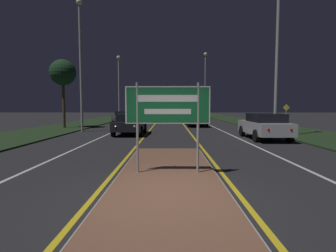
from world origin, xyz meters
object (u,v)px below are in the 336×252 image
object	(u,v)px
car_approaching_0	(130,124)
streetlight_right_near	(278,17)
streetlight_left_far	(119,80)
car_approaching_2	(131,114)
car_receding_0	(264,126)
car_receding_1	(196,119)
warning_sign	(286,113)
highway_sign	(168,109)
car_approaching_1	(123,116)
streetlight_left_near	(80,54)
streetlight_right_far	(205,74)
car_receding_2	(189,114)

from	to	relation	value
car_approaching_0	streetlight_right_near	bearing A→B (deg)	-12.82
streetlight_left_far	car_approaching_2	xyz separation A→B (m)	(0.73, 6.10, -4.71)
car_receding_0	car_approaching_2	bearing A→B (deg)	114.18
car_receding_1	car_approaching_0	distance (m)	9.21
warning_sign	car_receding_1	bearing A→B (deg)	161.59
highway_sign	car_receding_0	distance (m)	9.99
car_approaching_1	highway_sign	bearing A→B (deg)	-77.06
highway_sign	car_receding_0	size ratio (longest dim) A/B	0.54
streetlight_left_near	streetlight_right_far	distance (m)	28.32
highway_sign	car_approaching_1	bearing A→B (deg)	102.94
car_receding_0	car_receding_2	distance (m)	22.24
car_approaching_0	car_approaching_2	world-z (taller)	car_approaching_0
car_approaching_2	streetlight_right_far	bearing A→B (deg)	18.73
highway_sign	streetlight_left_far	world-z (taller)	streetlight_left_far
streetlight_right_near	warning_sign	distance (m)	9.92
streetlight_left_near	streetlight_right_near	bearing A→B (deg)	-17.12
streetlight_right_near	car_approaching_1	distance (m)	20.66
car_receding_1	car_approaching_2	world-z (taller)	car_approaching_2
streetlight_left_far	car_approaching_2	bearing A→B (deg)	83.21
highway_sign	car_receding_2	world-z (taller)	highway_sign
car_approaching_1	car_approaching_0	bearing A→B (deg)	-77.75
streetlight_right_far	streetlight_left_near	bearing A→B (deg)	-116.77
car_receding_0	car_approaching_1	xyz separation A→B (m)	(-11.18, 16.05, -0.06)
car_receding_1	car_approaching_1	distance (m)	10.17
car_receding_2	warning_sign	bearing A→B (deg)	-63.17
highway_sign	car_approaching_2	distance (m)	34.41
streetlight_left_near	streetlight_right_near	distance (m)	13.69
car_approaching_2	car_receding_1	bearing A→B (deg)	-61.13
streetlight_left_near	streetlight_left_far	bearing A→B (deg)	90.19
highway_sign	streetlight_left_near	size ratio (longest dim) A/B	0.25
streetlight_left_near	streetlight_left_far	xyz separation A→B (m)	(-0.05, 15.06, -0.37)
car_receding_2	car_approaching_0	bearing A→B (deg)	-105.84
streetlight_right_far	car_approaching_0	bearing A→B (deg)	-107.90
car_approaching_0	streetlight_left_far	bearing A→B (deg)	103.26
streetlight_right_near	streetlight_right_far	world-z (taller)	streetlight_right_far
streetlight_right_near	car_approaching_2	world-z (taller)	streetlight_right_near
car_receding_2	car_receding_1	bearing A→B (deg)	-91.07
car_receding_0	car_approaching_2	size ratio (longest dim) A/B	0.97
streetlight_right_far	warning_sign	bearing A→B (deg)	-79.56
streetlight_right_near	car_receding_2	world-z (taller)	streetlight_right_near
streetlight_left_near	car_receding_1	bearing A→B (deg)	31.02
car_approaching_0	car_receding_1	bearing A→B (deg)	54.76
streetlight_left_near	streetlight_left_far	size ratio (longest dim) A/B	1.14
car_receding_2	warning_sign	distance (m)	16.26
highway_sign	car_receding_0	xyz separation A→B (m)	(5.60, 8.21, -1.05)
car_approaching_2	streetlight_left_near	bearing A→B (deg)	-91.83
car_receding_0	car_approaching_0	bearing A→B (deg)	162.70
streetlight_left_far	car_receding_0	world-z (taller)	streetlight_left_far
streetlight_right_near	car_receding_2	size ratio (longest dim) A/B	2.45
car_approaching_0	car_approaching_1	bearing A→B (deg)	102.25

